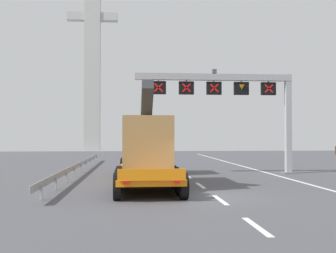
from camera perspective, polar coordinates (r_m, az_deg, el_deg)
ground at (r=18.31m, az=5.54°, el=-9.44°), size 112.00×112.00×0.00m
lane_markings at (r=37.29m, az=0.70°, el=-5.30°), size 0.20×52.98×0.01m
edge_line_right at (r=31.40m, az=12.83°, el=-6.01°), size 0.20×63.00×0.01m
overhead_lane_gantry at (r=29.68m, az=8.87°, el=4.49°), size 11.17×0.90×7.21m
heavy_haul_truck_orange at (r=24.58m, az=-3.22°, el=-2.72°), size 3.09×14.08×5.30m
guardrail_left at (r=30.74m, az=-11.81°, el=-5.08°), size 0.13×29.19×0.76m
bridge_pylon_distant at (r=78.78m, az=-10.16°, el=11.35°), size 9.00×2.00×38.93m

